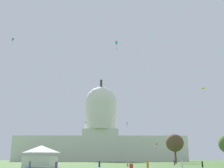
% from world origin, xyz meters
% --- Properties ---
extents(capitol_building, '(124.99, 24.35, 62.15)m').
position_xyz_m(capitol_building, '(-2.40, 178.69, 19.04)').
color(capitol_building, silver).
rests_on(capitol_building, ground_plane).
extents(event_tent, '(7.70, 7.43, 5.07)m').
position_xyz_m(event_tent, '(-12.90, 41.17, 2.53)').
color(event_tent, white).
rests_on(event_tent, ground_plane).
extents(tree_east_far, '(10.43, 10.51, 12.20)m').
position_xyz_m(tree_east_far, '(31.99, 90.93, 8.46)').
color(tree_east_far, brown).
rests_on(tree_east_far, ground_plane).
extents(person_purple_near_tree_east, '(0.53, 0.53, 1.67)m').
position_xyz_m(person_purple_near_tree_east, '(23.57, 57.49, 0.76)').
color(person_purple_near_tree_east, '#703D93').
rests_on(person_purple_near_tree_east, ground_plane).
extents(person_orange_lawn_far_right, '(0.47, 0.47, 1.63)m').
position_xyz_m(person_orange_lawn_far_right, '(11.55, 29.09, 0.74)').
color(person_orange_lawn_far_right, orange).
rests_on(person_orange_lawn_far_right, ground_plane).
extents(person_tan_lawn_far_left, '(0.49, 0.49, 1.72)m').
position_xyz_m(person_tan_lawn_far_left, '(8.55, 44.64, 0.78)').
color(person_tan_lawn_far_left, tan).
rests_on(person_tan_lawn_far_left, ground_plane).
extents(person_white_edge_west, '(0.42, 0.42, 1.75)m').
position_xyz_m(person_white_edge_west, '(20.06, 35.13, 0.80)').
color(person_white_edge_west, silver).
rests_on(person_white_edge_west, ground_plane).
extents(person_navy_near_tree_west, '(0.53, 0.53, 1.58)m').
position_xyz_m(person_navy_near_tree_west, '(1.51, 39.93, 0.71)').
color(person_navy_near_tree_west, navy).
rests_on(person_navy_near_tree_west, ground_plane).
extents(person_black_edge_east, '(0.44, 0.44, 1.48)m').
position_xyz_m(person_black_edge_east, '(25.04, 36.52, 0.68)').
color(person_black_edge_east, black).
rests_on(person_black_edge_east, ground_plane).
extents(person_denim_front_center, '(0.50, 0.50, 1.56)m').
position_xyz_m(person_denim_front_center, '(-12.83, 32.06, 0.72)').
color(person_denim_front_center, '#3D5684').
rests_on(person_denim_front_center, ground_plane).
extents(person_purple_mid_right, '(0.62, 0.62, 1.63)m').
position_xyz_m(person_purple_mid_right, '(-6.09, 25.60, 0.73)').
color(person_purple_mid_right, '#703D93').
rests_on(person_purple_mid_right, ground_plane).
extents(kite_green_high, '(1.04, 0.64, 3.38)m').
position_xyz_m(kite_green_high, '(-36.90, 78.37, 50.36)').
color(kite_green_high, green).
extents(kite_orange_low, '(0.82, 0.76, 3.72)m').
position_xyz_m(kite_orange_low, '(32.81, 140.96, 10.31)').
color(kite_orange_low, orange).
extents(kite_violet_mid, '(1.67, 1.39, 0.35)m').
position_xyz_m(kite_violet_mid, '(-10.46, 140.72, 23.34)').
color(kite_violet_mid, purple).
extents(kite_turquoise_mid, '(0.69, 0.38, 4.08)m').
position_xyz_m(kite_turquoise_mid, '(15.58, 147.89, 23.73)').
color(kite_turquoise_mid, teal).
extents(kite_cyan_high, '(0.99, 0.94, 3.89)m').
position_xyz_m(kite_cyan_high, '(6.73, 75.92, 48.22)').
color(kite_cyan_high, '#33BCDB').
extents(kite_yellow_mid, '(1.43, 1.64, 2.73)m').
position_xyz_m(kite_yellow_mid, '(36.39, 64.12, 25.46)').
color(kite_yellow_mid, yellow).
extents(kite_lime_low, '(0.43, 0.58, 2.93)m').
position_xyz_m(kite_lime_low, '(-33.51, 120.09, 7.72)').
color(kite_lime_low, '#8CD133').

